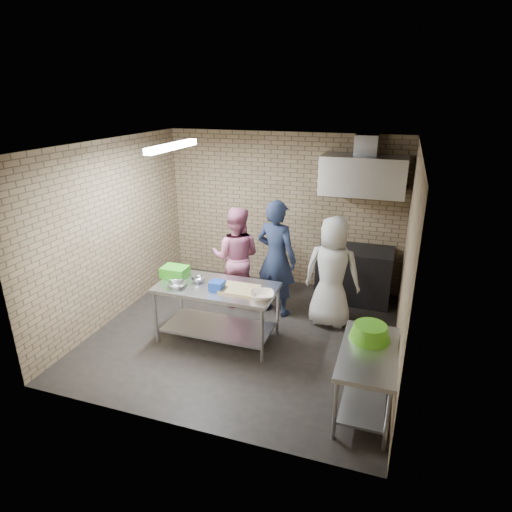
{
  "coord_description": "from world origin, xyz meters",
  "views": [
    {
      "loc": [
        1.91,
        -5.2,
        3.32
      ],
      "look_at": [
        0.1,
        0.2,
        1.15
      ],
      "focal_mm": 30.41,
      "sensor_mm": 36.0,
      "label": 1
    }
  ],
  "objects_px": {
    "green_crate": "(175,272)",
    "blue_tub": "(217,285)",
    "green_basin": "(370,332)",
    "prep_table": "(218,313)",
    "woman_pink": "(236,257)",
    "man_navy": "(276,258)",
    "bottle_red": "(367,178)",
    "stove": "(354,274)",
    "bottle_green": "(393,180)",
    "side_counter": "(366,380)",
    "woman_white": "(332,272)"
  },
  "relations": [
    {
      "from": "stove",
      "to": "green_basin",
      "type": "relative_size",
      "value": 2.61
    },
    {
      "from": "bottle_red",
      "to": "man_navy",
      "type": "bearing_deg",
      "value": -136.22
    },
    {
      "from": "green_crate",
      "to": "bottle_green",
      "type": "xyz_separation_m",
      "value": [
        2.82,
        2.03,
        1.12
      ]
    },
    {
      "from": "blue_tub",
      "to": "green_crate",
      "type": "bearing_deg",
      "value": 163.65
    },
    {
      "from": "side_counter",
      "to": "blue_tub",
      "type": "distance_m",
      "value": 2.25
    },
    {
      "from": "green_crate",
      "to": "man_navy",
      "type": "distance_m",
      "value": 1.55
    },
    {
      "from": "side_counter",
      "to": "man_navy",
      "type": "distance_m",
      "value": 2.5
    },
    {
      "from": "prep_table",
      "to": "blue_tub",
      "type": "distance_m",
      "value": 0.48
    },
    {
      "from": "prep_table",
      "to": "woman_white",
      "type": "bearing_deg",
      "value": 33.57
    },
    {
      "from": "green_basin",
      "to": "prep_table",
      "type": "bearing_deg",
      "value": 164.18
    },
    {
      "from": "green_basin",
      "to": "bottle_red",
      "type": "relative_size",
      "value": 2.56
    },
    {
      "from": "bottle_red",
      "to": "man_navy",
      "type": "xyz_separation_m",
      "value": [
        -1.16,
        -1.12,
        -1.11
      ]
    },
    {
      "from": "blue_tub",
      "to": "man_navy",
      "type": "xyz_separation_m",
      "value": [
        0.5,
        1.13,
        0.04
      ]
    },
    {
      "from": "prep_table",
      "to": "side_counter",
      "type": "distance_m",
      "value": 2.28
    },
    {
      "from": "stove",
      "to": "blue_tub",
      "type": "relative_size",
      "value": 6.56
    },
    {
      "from": "bottle_red",
      "to": "stove",
      "type": "bearing_deg",
      "value": -101.77
    },
    {
      "from": "side_counter",
      "to": "man_navy",
      "type": "bearing_deg",
      "value": 129.84
    },
    {
      "from": "blue_tub",
      "to": "green_basin",
      "type": "xyz_separation_m",
      "value": [
        2.05,
        -0.49,
        -0.05
      ]
    },
    {
      "from": "woman_pink",
      "to": "man_navy",
      "type": "bearing_deg",
      "value": 164.3
    },
    {
      "from": "green_crate",
      "to": "man_navy",
      "type": "relative_size",
      "value": 0.2
    },
    {
      "from": "prep_table",
      "to": "bottle_green",
      "type": "height_order",
      "value": "bottle_green"
    },
    {
      "from": "stove",
      "to": "bottle_green",
      "type": "distance_m",
      "value": 1.65
    },
    {
      "from": "stove",
      "to": "green_crate",
      "type": "xyz_separation_m",
      "value": [
        -2.37,
        -1.79,
        0.45
      ]
    },
    {
      "from": "man_navy",
      "to": "stove",
      "type": "bearing_deg",
      "value": -126.41
    },
    {
      "from": "prep_table",
      "to": "side_counter",
      "type": "bearing_deg",
      "value": -21.74
    },
    {
      "from": "green_crate",
      "to": "prep_table",
      "type": "bearing_deg",
      "value": -9.73
    },
    {
      "from": "green_basin",
      "to": "bottle_red",
      "type": "height_order",
      "value": "bottle_red"
    },
    {
      "from": "green_basin",
      "to": "woman_pink",
      "type": "bearing_deg",
      "value": 142.66
    },
    {
      "from": "blue_tub",
      "to": "bottle_green",
      "type": "distance_m",
      "value": 3.26
    },
    {
      "from": "green_crate",
      "to": "green_basin",
      "type": "bearing_deg",
      "value": -14.32
    },
    {
      "from": "stove",
      "to": "woman_white",
      "type": "height_order",
      "value": "woman_white"
    },
    {
      "from": "green_basin",
      "to": "blue_tub",
      "type": "bearing_deg",
      "value": 166.43
    },
    {
      "from": "green_crate",
      "to": "bottle_red",
      "type": "relative_size",
      "value": 2.03
    },
    {
      "from": "side_counter",
      "to": "green_crate",
      "type": "bearing_deg",
      "value": 161.11
    },
    {
      "from": "blue_tub",
      "to": "man_navy",
      "type": "distance_m",
      "value": 1.24
    },
    {
      "from": "prep_table",
      "to": "blue_tub",
      "type": "xyz_separation_m",
      "value": [
        0.05,
        -0.1,
        0.47
      ]
    },
    {
      "from": "green_basin",
      "to": "man_navy",
      "type": "relative_size",
      "value": 0.25
    },
    {
      "from": "woman_pink",
      "to": "side_counter",
      "type": "bearing_deg",
      "value": 130.11
    },
    {
      "from": "bottle_red",
      "to": "bottle_green",
      "type": "relative_size",
      "value": 1.2
    },
    {
      "from": "prep_table",
      "to": "woman_pink",
      "type": "bearing_deg",
      "value": 97.17
    },
    {
      "from": "woman_pink",
      "to": "stove",
      "type": "bearing_deg",
      "value": -165.26
    },
    {
      "from": "green_crate",
      "to": "woman_white",
      "type": "distance_m",
      "value": 2.28
    },
    {
      "from": "green_basin",
      "to": "stove",
      "type": "bearing_deg",
      "value": 99.76
    },
    {
      "from": "man_navy",
      "to": "woman_white",
      "type": "distance_m",
      "value": 0.88
    },
    {
      "from": "side_counter",
      "to": "man_navy",
      "type": "relative_size",
      "value": 0.65
    },
    {
      "from": "woman_pink",
      "to": "bottle_red",
      "type": "bearing_deg",
      "value": -159.87
    },
    {
      "from": "green_basin",
      "to": "bottle_green",
      "type": "height_order",
      "value": "bottle_green"
    },
    {
      "from": "bottle_red",
      "to": "green_crate",
      "type": "bearing_deg",
      "value": -140.03
    },
    {
      "from": "bottle_red",
      "to": "bottle_green",
      "type": "bearing_deg",
      "value": 0.0
    },
    {
      "from": "green_crate",
      "to": "blue_tub",
      "type": "height_order",
      "value": "green_crate"
    }
  ]
}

